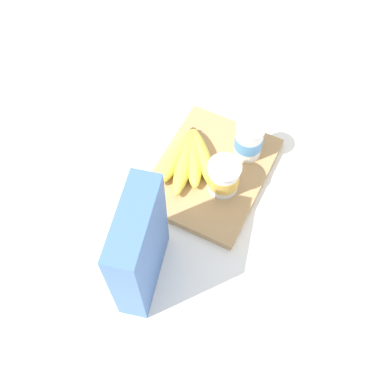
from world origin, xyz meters
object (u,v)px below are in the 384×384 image
yogurt_cup_front (249,140)px  banana_bunch (190,158)px  cutting_board (211,172)px  cereal_box (139,248)px  yogurt_cup_back (224,177)px

yogurt_cup_front → banana_bunch: (0.08, -0.10, -0.03)m
cutting_board → yogurt_cup_front: 0.11m
yogurt_cup_front → cereal_box: bearing=-11.4°
cereal_box → yogurt_cup_back: bearing=152.6°
yogurt_cup_front → yogurt_cup_back: size_ratio=1.15×
cutting_board → yogurt_cup_back: (0.03, 0.04, 0.05)m
yogurt_cup_front → cutting_board: bearing=-33.3°
yogurt_cup_front → yogurt_cup_back: yogurt_cup_front is taller
yogurt_cup_front → banana_bunch: yogurt_cup_front is taller
yogurt_cup_front → banana_bunch: size_ratio=0.49×
cereal_box → yogurt_cup_back: size_ratio=3.14×
cereal_box → yogurt_cup_front: size_ratio=2.72×
cereal_box → cutting_board: bearing=162.5°
yogurt_cup_back → banana_bunch: bearing=-104.7°
cutting_board → cereal_box: cereal_box is taller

